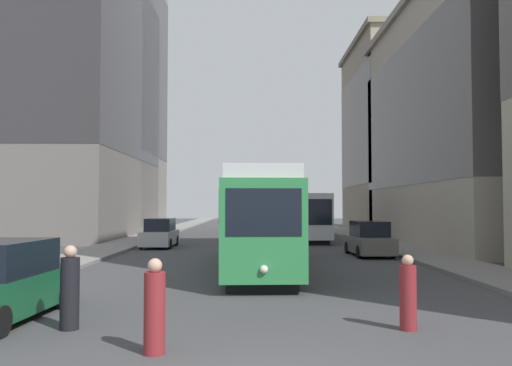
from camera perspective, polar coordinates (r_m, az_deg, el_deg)
The scene contains 14 objects.
sidewalk_left at distance 48.54m, azimuth -10.66°, elevation -5.41°, with size 2.84×120.00×0.15m, color gray.
sidewalk_right at distance 48.61m, azimuth 10.08°, elevation -5.41°, with size 2.84×120.00×0.15m, color gray.
streetcar at distance 22.25m, azimuth -0.15°, elevation -3.81°, with size 3.05×13.93×3.89m.
transit_bus at distance 40.59m, azimuth 5.16°, elevation -3.39°, with size 2.84×11.53×3.45m.
parked_car_left_near at distance 34.29m, azimuth -10.28°, elevation -5.39°, with size 1.90×4.84×1.82m.
parked_car_left_mid at distance 13.74m, azimuth -25.78°, elevation -9.70°, with size 2.08×4.99×1.82m.
parked_car_right_far at distance 28.58m, azimuth 12.04°, elevation -5.97°, with size 1.99×4.47×1.82m.
pedestrian_crossing_near at distance 9.87m, azimuth -10.84°, elevation -13.18°, with size 0.38×0.38×1.70m.
pedestrian_crossing_far at distance 12.21m, azimuth -19.36°, elevation -10.81°, with size 0.40×0.40×1.79m.
pedestrian_on_sidewalk at distance 11.95m, azimuth 16.01°, elevation -11.47°, with size 0.36×0.36×1.59m.
building_left_corner at distance 50.11m, azimuth -21.12°, elevation 10.89°, with size 15.38×22.76×27.25m.
building_left_midblock at distance 59.16m, azimuth -17.60°, elevation 10.95°, with size 14.87×15.25×31.42m.
building_right_corner at distance 56.01m, azimuth 18.43°, elevation 4.98°, with size 16.20×15.33×18.94m.
building_right_far at distance 39.21m, azimuth 23.41°, elevation 6.28°, with size 11.57×22.44×16.44m.
Camera 1 is at (-0.21, -7.72, 2.64)m, focal length 37.25 mm.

